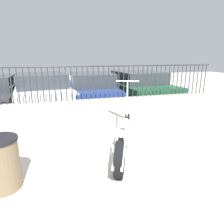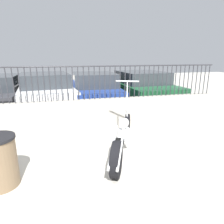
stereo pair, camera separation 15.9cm
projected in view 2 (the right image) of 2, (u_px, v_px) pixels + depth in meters
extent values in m
plane|color=#B7B2A5|center=(92.00, 188.00, 3.10)|extent=(40.00, 40.00, 0.00)
cube|color=#9E998E|center=(77.00, 115.00, 5.43)|extent=(8.25, 0.18, 0.85)
cylinder|color=#2D2D33|center=(0.00, 86.00, 4.77)|extent=(0.02, 0.02, 0.90)
cylinder|color=#2D2D33|center=(7.00, 85.00, 4.80)|extent=(0.02, 0.02, 0.90)
cylinder|color=#2D2D33|center=(13.00, 85.00, 4.84)|extent=(0.02, 0.02, 0.90)
cylinder|color=#2D2D33|center=(20.00, 85.00, 4.87)|extent=(0.02, 0.02, 0.90)
cylinder|color=#2D2D33|center=(26.00, 85.00, 4.90)|extent=(0.02, 0.02, 0.90)
cylinder|color=#2D2D33|center=(32.00, 85.00, 4.94)|extent=(0.02, 0.02, 0.90)
cylinder|color=#2D2D33|center=(38.00, 84.00, 4.97)|extent=(0.02, 0.02, 0.90)
cylinder|color=#2D2D33|center=(44.00, 84.00, 5.01)|extent=(0.02, 0.02, 0.90)
cylinder|color=#2D2D33|center=(50.00, 84.00, 5.04)|extent=(0.02, 0.02, 0.90)
cylinder|color=#2D2D33|center=(56.00, 84.00, 5.07)|extent=(0.02, 0.02, 0.90)
cylinder|color=#2D2D33|center=(62.00, 84.00, 5.11)|extent=(0.02, 0.02, 0.90)
cylinder|color=#2D2D33|center=(67.00, 83.00, 5.14)|extent=(0.02, 0.02, 0.90)
cylinder|color=#2D2D33|center=(73.00, 83.00, 5.18)|extent=(0.02, 0.02, 0.90)
cylinder|color=#2D2D33|center=(78.00, 83.00, 5.21)|extent=(0.02, 0.02, 0.90)
cylinder|color=#2D2D33|center=(84.00, 83.00, 5.24)|extent=(0.02, 0.02, 0.90)
cylinder|color=#2D2D33|center=(89.00, 83.00, 5.28)|extent=(0.02, 0.02, 0.90)
cylinder|color=#2D2D33|center=(94.00, 83.00, 5.31)|extent=(0.02, 0.02, 0.90)
cylinder|color=#2D2D33|center=(100.00, 82.00, 5.34)|extent=(0.02, 0.02, 0.90)
cylinder|color=#2D2D33|center=(105.00, 82.00, 5.38)|extent=(0.02, 0.02, 0.90)
cylinder|color=#2D2D33|center=(110.00, 82.00, 5.41)|extent=(0.02, 0.02, 0.90)
cylinder|color=#2D2D33|center=(115.00, 82.00, 5.45)|extent=(0.02, 0.02, 0.90)
cylinder|color=#2D2D33|center=(120.00, 82.00, 5.48)|extent=(0.02, 0.02, 0.90)
cylinder|color=#2D2D33|center=(125.00, 82.00, 5.51)|extent=(0.02, 0.02, 0.90)
cylinder|color=#2D2D33|center=(130.00, 82.00, 5.55)|extent=(0.02, 0.02, 0.90)
cylinder|color=#2D2D33|center=(135.00, 81.00, 5.58)|extent=(0.02, 0.02, 0.90)
cylinder|color=#2D2D33|center=(139.00, 81.00, 5.62)|extent=(0.02, 0.02, 0.90)
cylinder|color=#2D2D33|center=(144.00, 81.00, 5.65)|extent=(0.02, 0.02, 0.90)
cylinder|color=#2D2D33|center=(149.00, 81.00, 5.68)|extent=(0.02, 0.02, 0.90)
cylinder|color=#2D2D33|center=(153.00, 81.00, 5.72)|extent=(0.02, 0.02, 0.90)
cylinder|color=#2D2D33|center=(158.00, 81.00, 5.75)|extent=(0.02, 0.02, 0.90)
cylinder|color=#2D2D33|center=(162.00, 80.00, 5.79)|extent=(0.02, 0.02, 0.90)
cylinder|color=#2D2D33|center=(167.00, 80.00, 5.82)|extent=(0.02, 0.02, 0.90)
cylinder|color=#2D2D33|center=(171.00, 80.00, 5.85)|extent=(0.02, 0.02, 0.90)
cylinder|color=#2D2D33|center=(175.00, 80.00, 5.89)|extent=(0.02, 0.02, 0.90)
cylinder|color=#2D2D33|center=(180.00, 80.00, 5.92)|extent=(0.02, 0.02, 0.90)
cylinder|color=#2D2D33|center=(184.00, 80.00, 5.95)|extent=(0.02, 0.02, 0.90)
cylinder|color=#2D2D33|center=(188.00, 80.00, 5.99)|extent=(0.02, 0.02, 0.90)
cylinder|color=#2D2D33|center=(192.00, 80.00, 6.02)|extent=(0.02, 0.02, 0.90)
cylinder|color=#2D2D33|center=(196.00, 79.00, 6.06)|extent=(0.02, 0.02, 0.90)
cylinder|color=#2D2D33|center=(200.00, 79.00, 6.09)|extent=(0.02, 0.02, 0.90)
cylinder|color=#2D2D33|center=(204.00, 79.00, 6.12)|extent=(0.02, 0.02, 0.90)
cylinder|color=#2D2D33|center=(208.00, 79.00, 6.16)|extent=(0.02, 0.02, 0.90)
cylinder|color=#2D2D33|center=(75.00, 66.00, 5.08)|extent=(8.25, 0.04, 0.04)
cylinder|color=black|center=(127.00, 126.00, 4.93)|extent=(0.34, 0.60, 0.62)
cylinder|color=black|center=(116.00, 160.00, 3.34)|extent=(0.39, 0.63, 0.63)
cylinder|color=#B7BABF|center=(123.00, 140.00, 4.14)|extent=(0.70, 1.43, 0.06)
cube|color=silver|center=(123.00, 134.00, 4.16)|extent=(0.28, 0.18, 0.24)
ellipsoid|color=white|center=(124.00, 123.00, 4.22)|extent=(0.39, 0.53, 0.18)
cube|color=black|center=(119.00, 142.00, 3.57)|extent=(0.26, 0.32, 0.06)
cylinder|color=silver|center=(127.00, 118.00, 4.78)|extent=(0.13, 0.22, 0.51)
sphere|color=silver|center=(127.00, 109.00, 4.66)|extent=(0.11, 0.11, 0.11)
cylinder|color=silver|center=(127.00, 95.00, 4.55)|extent=(0.03, 0.03, 0.63)
cylinder|color=silver|center=(127.00, 81.00, 4.46)|extent=(0.48, 0.24, 0.03)
cylinder|color=silver|center=(121.00, 147.00, 3.31)|extent=(0.39, 0.78, 0.47)
cylinder|color=silver|center=(113.00, 146.00, 3.34)|extent=(0.39, 0.78, 0.47)
cylinder|color=black|center=(26.00, 95.00, 8.92)|extent=(0.13, 0.64, 0.64)
cylinder|color=black|center=(17.00, 108.00, 6.59)|extent=(0.13, 0.64, 0.64)
cylinder|color=black|center=(24.00, 97.00, 8.53)|extent=(0.18, 0.65, 0.64)
cylinder|color=black|center=(64.00, 94.00, 9.11)|extent=(0.18, 0.65, 0.64)
cylinder|color=black|center=(21.00, 112.00, 6.20)|extent=(0.18, 0.65, 0.64)
cylinder|color=black|center=(75.00, 107.00, 6.79)|extent=(0.18, 0.65, 0.64)
cube|color=silver|center=(46.00, 94.00, 7.59)|extent=(2.27, 4.35, 0.69)
cube|color=#2D3338|center=(45.00, 80.00, 7.24)|extent=(1.84, 2.18, 0.46)
cylinder|color=black|center=(73.00, 94.00, 9.22)|extent=(0.14, 0.64, 0.64)
cylinder|color=black|center=(108.00, 92.00, 9.55)|extent=(0.14, 0.64, 0.64)
cylinder|color=black|center=(75.00, 107.00, 6.79)|extent=(0.14, 0.64, 0.64)
cylinder|color=black|center=(121.00, 105.00, 7.11)|extent=(0.14, 0.64, 0.64)
cube|color=navy|center=(94.00, 93.00, 8.11)|extent=(1.89, 4.23, 0.62)
cube|color=#2D3338|center=(94.00, 79.00, 7.76)|extent=(1.63, 2.06, 0.50)
cylinder|color=black|center=(110.00, 92.00, 9.62)|extent=(0.14, 0.64, 0.64)
cylinder|color=black|center=(143.00, 90.00, 10.12)|extent=(0.14, 0.64, 0.64)
cylinder|color=black|center=(132.00, 104.00, 7.13)|extent=(0.14, 0.64, 0.64)
cylinder|color=black|center=(174.00, 101.00, 7.63)|extent=(0.14, 0.64, 0.64)
cube|color=#1E5933|center=(139.00, 90.00, 8.55)|extent=(2.09, 4.44, 0.68)
cube|color=#2D3338|center=(142.00, 77.00, 8.20)|extent=(1.79, 2.17, 0.47)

